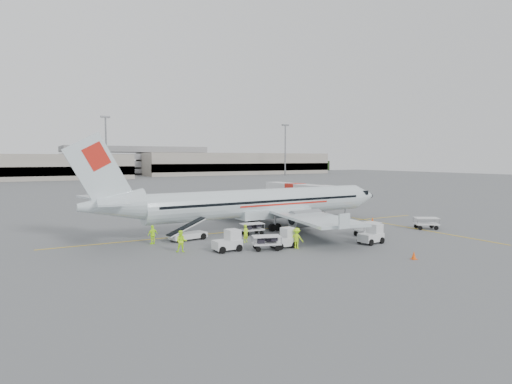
# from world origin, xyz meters

# --- Properties ---
(ground) EXTENTS (360.00, 360.00, 0.00)m
(ground) POSITION_xyz_m (0.00, 0.00, 0.00)
(ground) COLOR #56595B
(stripe_lead) EXTENTS (44.00, 0.20, 0.01)m
(stripe_lead) POSITION_xyz_m (0.00, 0.00, 0.01)
(stripe_lead) COLOR yellow
(stripe_lead) RESTS_ON ground
(stripe_cross) EXTENTS (0.20, 20.00, 0.01)m
(stripe_cross) POSITION_xyz_m (14.00, -8.00, 0.01)
(stripe_cross) COLOR yellow
(stripe_cross) RESTS_ON ground
(terminal_east) EXTENTS (90.00, 26.00, 10.00)m
(terminal_east) POSITION_xyz_m (70.00, 145.00, 5.00)
(terminal_east) COLOR gray
(terminal_east) RESTS_ON ground
(parking_garage) EXTENTS (62.00, 24.00, 14.00)m
(parking_garage) POSITION_xyz_m (25.00, 160.00, 7.00)
(parking_garage) COLOR slate
(parking_garage) RESTS_ON ground
(treeline) EXTENTS (300.00, 3.00, 6.00)m
(treeline) POSITION_xyz_m (0.00, 175.00, 3.00)
(treeline) COLOR black
(treeline) RESTS_ON ground
(mast_center) EXTENTS (3.20, 1.20, 22.00)m
(mast_center) POSITION_xyz_m (5.00, 118.00, 11.00)
(mast_center) COLOR slate
(mast_center) RESTS_ON ground
(mast_east) EXTENTS (3.20, 1.20, 22.00)m
(mast_east) POSITION_xyz_m (80.00, 118.00, 11.00)
(mast_east) COLOR slate
(mast_east) RESTS_ON ground
(aircraft) EXTENTS (35.56, 28.36, 9.54)m
(aircraft) POSITION_xyz_m (-0.00, 0.21, 4.77)
(aircraft) COLOR silver
(aircraft) RESTS_ON ground
(jet_bridge) EXTENTS (3.64, 15.48, 4.03)m
(jet_bridge) POSITION_xyz_m (10.96, 10.27, 2.02)
(jet_bridge) COLOR silver
(jet_bridge) RESTS_ON ground
(belt_loader) EXTENTS (4.76, 2.51, 2.45)m
(belt_loader) POSITION_xyz_m (-9.44, -2.00, 1.22)
(belt_loader) COLOR silver
(belt_loader) RESTS_ON ground
(tug_fore) EXTENTS (2.37, 1.56, 1.71)m
(tug_fore) POSITION_xyz_m (4.05, -11.46, 0.86)
(tug_fore) COLOR silver
(tug_fore) RESTS_ON ground
(tug_mid) EXTENTS (2.18, 1.28, 1.66)m
(tug_mid) POSITION_xyz_m (-3.64, -9.18, 0.83)
(tug_mid) COLOR silver
(tug_mid) RESTS_ON ground
(tug_aft) EXTENTS (2.29, 1.38, 1.73)m
(tug_aft) POSITION_xyz_m (-8.34, -8.04, 0.86)
(tug_aft) COLOR silver
(tug_aft) RESTS_ON ground
(cart_loaded_a) EXTENTS (2.32, 1.46, 1.17)m
(cart_loaded_a) POSITION_xyz_m (-3.03, -2.59, 0.58)
(cart_loaded_a) COLOR silver
(cart_loaded_a) RESTS_ON ground
(cart_loaded_b) EXTENTS (2.60, 2.02, 1.19)m
(cart_loaded_b) POSITION_xyz_m (-5.36, -9.25, 0.60)
(cart_loaded_b) COLOR silver
(cart_loaded_b) RESTS_ON ground
(cart_empty_a) EXTENTS (2.62, 1.68, 1.31)m
(cart_empty_a) POSITION_xyz_m (6.50, -8.47, 0.65)
(cart_empty_a) COLOR silver
(cart_empty_a) RESTS_ON ground
(cart_empty_b) EXTENTS (2.78, 2.44, 1.25)m
(cart_empty_b) POSITION_xyz_m (14.76, -8.64, 0.62)
(cart_empty_b) COLOR silver
(cart_empty_b) RESTS_ON ground
(cone_nose) EXTENTS (0.38, 0.38, 0.62)m
(cone_nose) POSITION_xyz_m (13.36, -2.22, 0.31)
(cone_nose) COLOR #FB4F0C
(cone_nose) RESTS_ON ground
(cone_port) EXTENTS (0.35, 0.35, 0.56)m
(cone_port) POSITION_xyz_m (-3.19, 14.60, 0.28)
(cone_port) COLOR #FB4F0C
(cone_port) RESTS_ON ground
(cone_stbd) EXTENTS (0.38, 0.38, 0.63)m
(cone_stbd) POSITION_xyz_m (2.55, -17.43, 0.31)
(cone_stbd) COLOR #FB4F0C
(cone_stbd) RESTS_ON ground
(crew_a) EXTENTS (0.68, 0.55, 1.62)m
(crew_a) POSITION_xyz_m (-5.33, -5.60, 0.81)
(crew_a) COLOR #B0EC18
(crew_a) RESTS_ON ground
(crew_b) EXTENTS (1.06, 0.96, 1.77)m
(crew_b) POSITION_xyz_m (-11.72, -6.66, 0.88)
(crew_b) COLOR #B0EC18
(crew_b) RESTS_ON ground
(crew_c) EXTENTS (1.12, 1.29, 1.73)m
(crew_c) POSITION_xyz_m (-2.83, -9.96, 0.87)
(crew_c) COLOR #B0EC18
(crew_c) RESTS_ON ground
(crew_d) EXTENTS (1.06, 0.71, 1.67)m
(crew_d) POSITION_xyz_m (-12.79, -2.26, 0.84)
(crew_d) COLOR #B0EC18
(crew_d) RESTS_ON ground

